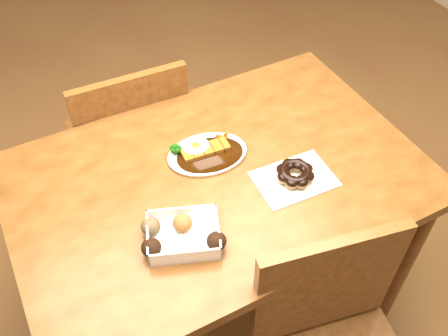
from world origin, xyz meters
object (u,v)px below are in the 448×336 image
table (219,197)px  katsu_curry_plate (206,152)px  chair_far (131,142)px  donut_box (181,235)px  pon_de_ring (295,174)px

table → katsu_curry_plate: bearing=87.7°
chair_far → katsu_curry_plate: 0.54m
donut_box → katsu_curry_plate: bearing=52.3°
donut_box → chair_far: bearing=83.4°
table → pon_de_ring: size_ratio=5.12×
table → pon_de_ring: pon_de_ring is taller
table → chair_far: 0.57m
table → chair_far: (-0.11, 0.53, -0.17)m
table → donut_box: (-0.19, -0.16, 0.13)m
katsu_curry_plate → donut_box: (-0.19, -0.25, 0.01)m
katsu_curry_plate → pon_de_ring: bearing=-48.5°
table → katsu_curry_plate: (0.00, 0.09, 0.11)m
katsu_curry_plate → pon_de_ring: (0.18, -0.21, 0.01)m
katsu_curry_plate → table: bearing=-92.3°
pon_de_ring → donut_box: bearing=-173.3°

